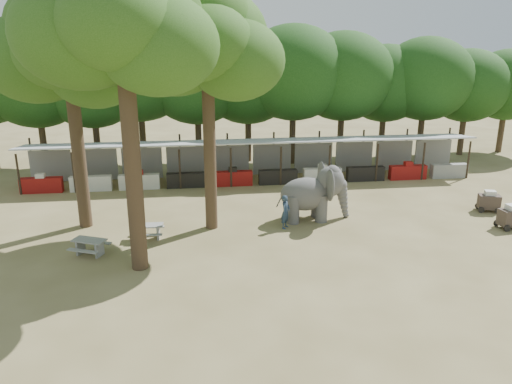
{
  "coord_description": "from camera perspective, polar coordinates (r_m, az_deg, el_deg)",
  "views": [
    {
      "loc": [
        -3.78,
        -16.35,
        8.69
      ],
      "look_at": [
        -1.0,
        5.0,
        2.0
      ],
      "focal_mm": 35.0,
      "sensor_mm": 36.0,
      "label": 1
    }
  ],
  "objects": [
    {
      "name": "ground",
      "position": [
        18.9,
        5.05,
        -10.19
      ],
      "size": [
        100.0,
        100.0,
        0.0
      ],
      "primitive_type": "plane",
      "color": "brown",
      "rests_on": "ground"
    },
    {
      "name": "vendor_stalls",
      "position": [
        31.34,
        -0.28,
        3.4
      ],
      "size": [
        28.0,
        2.99,
        2.8
      ],
      "color": "#A8ABB0",
      "rests_on": "ground"
    },
    {
      "name": "yard_tree_left",
      "position": [
        24.15,
        -20.98,
        15.01
      ],
      "size": [
        7.1,
        6.9,
        11.02
      ],
      "color": "#332316",
      "rests_on": "ground"
    },
    {
      "name": "yard_tree_center",
      "position": [
        18.7,
        -15.45,
        18.26
      ],
      "size": [
        7.1,
        6.9,
        12.04
      ],
      "color": "#332316",
      "rests_on": "ground"
    },
    {
      "name": "yard_tree_back",
      "position": [
        22.55,
        -6.04,
        16.79
      ],
      "size": [
        7.1,
        6.9,
        11.36
      ],
      "color": "#332316",
      "rests_on": "ground"
    },
    {
      "name": "backdrop_trees",
      "position": [
        35.69,
        -1.34,
        12.15
      ],
      "size": [
        46.46,
        5.95,
        8.33
      ],
      "color": "#332316",
      "rests_on": "ground"
    },
    {
      "name": "elephant",
      "position": [
        24.69,
        6.68,
        -0.1
      ],
      "size": [
        3.56,
        2.75,
        2.74
      ],
      "rotation": [
        0.0,
        0.0,
        0.02
      ],
      "color": "#494747",
      "rests_on": "ground"
    },
    {
      "name": "handler",
      "position": [
        23.61,
        3.39,
        -2.27
      ],
      "size": [
        0.65,
        0.7,
        1.62
      ],
      "primitive_type": "imported",
      "rotation": [
        0.0,
        0.0,
        0.98
      ],
      "color": "#26384C",
      "rests_on": "ground"
    },
    {
      "name": "picnic_table_near",
      "position": [
        21.94,
        -18.48,
        -5.75
      ],
      "size": [
        1.75,
        1.68,
        0.68
      ],
      "rotation": [
        0.0,
        0.0,
        -0.42
      ],
      "color": "gray",
      "rests_on": "ground"
    },
    {
      "name": "picnic_table_far",
      "position": [
        22.95,
        -12.24,
        -4.22
      ],
      "size": [
        1.4,
        1.27,
        0.67
      ],
      "rotation": [
        0.0,
        0.0,
        -0.05
      ],
      "color": "gray",
      "rests_on": "ground"
    },
    {
      "name": "cart_front",
      "position": [
        26.52,
        27.14,
        -2.52
      ],
      "size": [
        1.29,
        0.92,
        1.18
      ],
      "rotation": [
        0.0,
        0.0,
        0.11
      ],
      "color": "#362B25",
      "rests_on": "ground"
    },
    {
      "name": "cart_back",
      "position": [
        28.59,
        25.09,
        -0.95
      ],
      "size": [
        1.32,
        1.06,
        1.12
      ],
      "rotation": [
        0.0,
        0.0,
        -0.31
      ],
      "color": "#362B25",
      "rests_on": "ground"
    }
  ]
}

